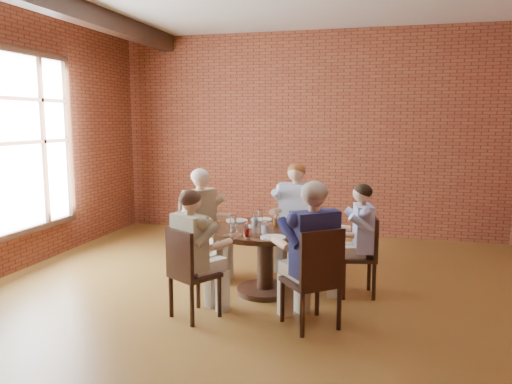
% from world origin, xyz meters
% --- Properties ---
extents(floor, '(7.00, 7.00, 0.00)m').
position_xyz_m(floor, '(0.00, 0.00, 0.00)').
color(floor, brown).
rests_on(floor, ground).
extents(wall_back, '(7.00, 0.00, 7.00)m').
position_xyz_m(wall_back, '(0.00, 3.50, 1.70)').
color(wall_back, brown).
rests_on(wall_back, ground).
extents(window, '(0.10, 2.16, 2.36)m').
position_xyz_m(window, '(-3.18, 0.40, 1.65)').
color(window, white).
rests_on(window, wall_left).
extents(dining_table, '(1.27, 1.27, 0.75)m').
position_xyz_m(dining_table, '(0.04, 0.36, 0.53)').
color(dining_table, '#321910').
rests_on(dining_table, floor).
extents(chair_a, '(0.45, 0.45, 0.89)m').
position_xyz_m(chair_a, '(1.12, 0.57, 0.49)').
color(chair_a, '#321910').
rests_on(chair_a, floor).
extents(diner_a, '(0.67, 0.58, 1.25)m').
position_xyz_m(diner_a, '(1.05, 0.56, 0.62)').
color(diner_a, '#4555B4').
rests_on(diner_a, floor).
extents(chair_b, '(0.49, 0.49, 0.96)m').
position_xyz_m(chair_b, '(0.19, 1.57, 0.52)').
color(chair_b, '#321910').
rests_on(chair_b, floor).
extents(diner_b, '(0.63, 0.74, 1.37)m').
position_xyz_m(diner_b, '(0.18, 1.48, 0.68)').
color(diner_b, '#96A1BF').
rests_on(diner_b, floor).
extents(chair_c, '(0.57, 0.57, 0.94)m').
position_xyz_m(chair_c, '(-0.93, 0.83, 0.51)').
color(chair_c, '#321910').
rests_on(chair_c, floor).
extents(diner_c, '(0.82, 0.76, 1.34)m').
position_xyz_m(diner_c, '(-0.85, 0.79, 0.67)').
color(diner_c, brown).
rests_on(diner_c, floor).
extents(chair_d, '(0.54, 0.54, 0.90)m').
position_xyz_m(chair_d, '(-0.50, -0.55, 0.49)').
color(chair_d, '#321910').
rests_on(chair_d, floor).
extents(diner_d, '(0.73, 0.77, 1.27)m').
position_xyz_m(diner_d, '(-0.47, -0.48, 0.64)').
color(diner_d, '#AFA38A').
rests_on(diner_d, floor).
extents(chair_e, '(0.63, 0.63, 0.96)m').
position_xyz_m(chair_e, '(0.72, -0.49, 0.52)').
color(chair_e, '#321910').
rests_on(chair_e, floor).
extents(diner_e, '(0.86, 0.88, 1.38)m').
position_xyz_m(diner_e, '(0.67, -0.41, 0.69)').
color(diner_e, '#1B1F4D').
rests_on(diner_e, floor).
extents(plate_a, '(0.26, 0.26, 0.01)m').
position_xyz_m(plate_a, '(0.52, 0.42, 0.76)').
color(plate_a, white).
rests_on(plate_a, dining_table).
extents(plate_b, '(0.26, 0.26, 0.01)m').
position_xyz_m(plate_b, '(-0.10, 0.78, 0.76)').
color(plate_b, white).
rests_on(plate_b, dining_table).
extents(plate_c, '(0.26, 0.26, 0.01)m').
position_xyz_m(plate_c, '(-0.37, 0.64, 0.76)').
color(plate_c, white).
rests_on(plate_c, dining_table).
extents(plate_d, '(0.26, 0.26, 0.01)m').
position_xyz_m(plate_d, '(0.23, -0.10, 0.76)').
color(plate_d, white).
rests_on(plate_d, dining_table).
extents(glass_a, '(0.07, 0.07, 0.14)m').
position_xyz_m(glass_a, '(0.31, 0.46, 0.82)').
color(glass_a, white).
rests_on(glass_a, dining_table).
extents(glass_b, '(0.07, 0.07, 0.14)m').
position_xyz_m(glass_b, '(0.14, 0.49, 0.82)').
color(glass_b, white).
rests_on(glass_b, dining_table).
extents(glass_c, '(0.07, 0.07, 0.14)m').
position_xyz_m(glass_c, '(-0.09, 0.67, 0.82)').
color(glass_c, white).
rests_on(glass_c, dining_table).
extents(glass_d, '(0.07, 0.07, 0.14)m').
position_xyz_m(glass_d, '(-0.10, 0.44, 0.82)').
color(glass_d, white).
rests_on(glass_d, dining_table).
extents(glass_e, '(0.07, 0.07, 0.14)m').
position_xyz_m(glass_e, '(-0.31, 0.30, 0.82)').
color(glass_e, white).
rests_on(glass_e, dining_table).
extents(glass_f, '(0.07, 0.07, 0.14)m').
position_xyz_m(glass_f, '(-0.04, -0.10, 0.82)').
color(glass_f, white).
rests_on(glass_f, dining_table).
extents(glass_g, '(0.07, 0.07, 0.14)m').
position_xyz_m(glass_g, '(0.10, 0.09, 0.82)').
color(glass_g, white).
rests_on(glass_g, dining_table).
extents(glass_h, '(0.07, 0.07, 0.14)m').
position_xyz_m(glass_h, '(0.42, 0.23, 0.82)').
color(glass_h, white).
rests_on(glass_h, dining_table).
extents(smartphone, '(0.08, 0.15, 0.01)m').
position_xyz_m(smartphone, '(0.35, 0.06, 0.75)').
color(smartphone, black).
rests_on(smartphone, dining_table).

